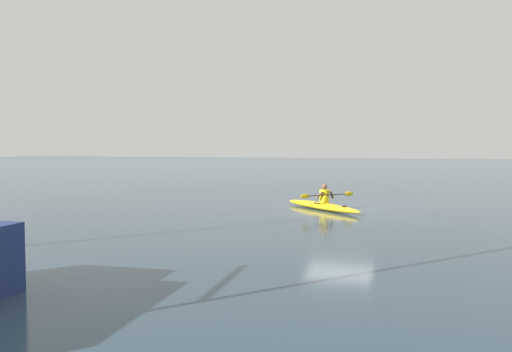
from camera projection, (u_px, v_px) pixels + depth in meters
ground_plane at (340, 208)px, 20.82m from camera, size 160.00×160.00×0.00m
kayak at (322, 206)px, 20.44m from camera, size 3.59×3.49×0.27m
kayaker at (325, 195)px, 20.27m from camera, size 1.68×1.74×0.71m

